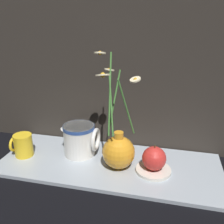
% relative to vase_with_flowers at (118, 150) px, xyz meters
% --- Properties ---
extents(ground_plane, '(6.00, 6.00, 0.00)m').
position_rel_vase_with_flowers_xyz_m(ground_plane, '(-0.04, 0.02, -0.08)').
color(ground_plane, black).
extents(shelf, '(0.74, 0.29, 0.01)m').
position_rel_vase_with_flowers_xyz_m(shelf, '(-0.04, 0.02, -0.07)').
color(shelf, '#9EA8B2').
rests_on(shelf, ground_plane).
extents(vase_with_flowers, '(0.15, 0.12, 0.37)m').
position_rel_vase_with_flowers_xyz_m(vase_with_flowers, '(0.00, 0.00, 0.00)').
color(vase_with_flowers, orange).
rests_on(vase_with_flowers, shelf).
extents(yellow_mug, '(0.07, 0.06, 0.08)m').
position_rel_vase_with_flowers_xyz_m(yellow_mug, '(-0.35, -0.00, -0.02)').
color(yellow_mug, yellow).
rests_on(yellow_mug, shelf).
extents(ceramic_pitcher, '(0.14, 0.11, 0.12)m').
position_rel_vase_with_flowers_xyz_m(ceramic_pitcher, '(-0.15, 0.05, -0.00)').
color(ceramic_pitcher, white).
rests_on(ceramic_pitcher, shelf).
extents(saucer_plate, '(0.11, 0.11, 0.01)m').
position_rel_vase_with_flowers_xyz_m(saucer_plate, '(0.12, -0.00, -0.06)').
color(saucer_plate, silver).
rests_on(saucer_plate, shelf).
extents(orange_fruit, '(0.08, 0.08, 0.08)m').
position_rel_vase_with_flowers_xyz_m(orange_fruit, '(0.12, -0.00, -0.02)').
color(orange_fruit, red).
rests_on(orange_fruit, saucer_plate).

